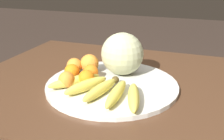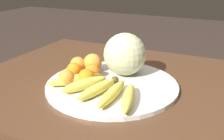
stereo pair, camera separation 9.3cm
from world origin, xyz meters
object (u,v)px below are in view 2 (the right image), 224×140
(orange_front_left, at_px, (78,64))
(orange_front_right, at_px, (92,71))
(orange_back_right, at_px, (66,78))
(kitchen_table, at_px, (127,110))
(orange_top_small, at_px, (93,63))
(banana_bunch, at_px, (99,88))
(orange_mid_center, at_px, (86,77))
(orange_back_left, at_px, (74,70))
(fruit_bowl, at_px, (112,85))
(melon, at_px, (125,54))

(orange_front_left, xyz_separation_m, orange_front_right, (-0.08, 0.03, -0.00))
(orange_back_right, bearing_deg, kitchen_table, -140.75)
(kitchen_table, height_order, orange_top_small, orange_top_small)
(banana_bunch, distance_m, orange_mid_center, 0.09)
(orange_mid_center, xyz_separation_m, orange_back_right, (0.06, 0.04, -0.00))
(orange_front_left, height_order, orange_back_left, orange_front_left)
(fruit_bowl, relative_size, orange_mid_center, 8.35)
(melon, relative_size, banana_bunch, 0.47)
(melon, relative_size, orange_mid_center, 2.86)
(banana_bunch, height_order, orange_front_right, orange_front_right)
(orange_front_left, bearing_deg, orange_back_left, 106.95)
(banana_bunch, bearing_deg, orange_top_small, -132.72)
(kitchen_table, xyz_separation_m, orange_top_small, (0.16, -0.01, 0.17))
(kitchen_table, relative_size, orange_front_left, 19.84)
(fruit_bowl, xyz_separation_m, melon, (-0.01, -0.10, 0.09))
(orange_mid_center, bearing_deg, orange_front_left, -44.00)
(banana_bunch, height_order, orange_back_right, orange_back_right)
(kitchen_table, xyz_separation_m, orange_mid_center, (0.12, 0.11, 0.16))
(kitchen_table, xyz_separation_m, fruit_bowl, (0.04, 0.06, 0.13))
(kitchen_table, bearing_deg, orange_back_right, 39.25)
(orange_front_right, bearing_deg, melon, -136.46)
(orange_front_left, height_order, orange_mid_center, orange_front_left)
(orange_front_right, relative_size, orange_top_small, 0.77)
(orange_front_right, xyz_separation_m, orange_back_right, (0.05, 0.09, 0.00))
(orange_front_left, relative_size, orange_front_right, 1.09)
(orange_back_left, relative_size, orange_back_right, 0.99)
(banana_bunch, relative_size, orange_top_small, 4.76)
(orange_front_left, distance_m, orange_back_right, 0.13)
(orange_mid_center, xyz_separation_m, orange_top_small, (0.04, -0.12, 0.01))
(melon, xyz_separation_m, orange_back_left, (0.16, 0.11, -0.05))
(orange_front_right, bearing_deg, banana_bunch, 129.06)
(banana_bunch, xyz_separation_m, orange_back_left, (0.15, -0.09, 0.01))
(orange_mid_center, relative_size, orange_back_right, 1.00)
(orange_front_left, relative_size, orange_back_right, 1.08)
(kitchen_table, bearing_deg, orange_back_left, 19.31)
(orange_mid_center, height_order, orange_back_left, same)
(banana_bunch, relative_size, orange_back_right, 6.11)
(fruit_bowl, height_order, orange_front_left, orange_front_left)
(orange_back_left, bearing_deg, orange_mid_center, 153.94)
(orange_top_small, bearing_deg, orange_front_left, 29.82)
(kitchen_table, bearing_deg, orange_mid_center, 42.27)
(melon, xyz_separation_m, orange_front_right, (0.09, 0.09, -0.05))
(melon, bearing_deg, banana_bunch, 87.44)
(orange_mid_center, relative_size, orange_top_small, 0.78)
(melon, bearing_deg, orange_top_small, 11.76)
(banana_bunch, xyz_separation_m, orange_front_left, (0.17, -0.14, 0.01))
(banana_bunch, bearing_deg, melon, -170.41)
(orange_back_left, distance_m, orange_back_right, 0.08)
(fruit_bowl, height_order, orange_back_right, orange_back_right)
(melon, relative_size, orange_back_right, 2.87)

